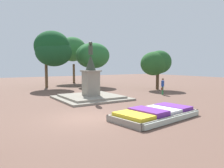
# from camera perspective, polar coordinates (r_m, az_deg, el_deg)

# --- Properties ---
(ground_plane) EXTENTS (90.81, 90.81, 0.00)m
(ground_plane) POSITION_cam_1_polar(r_m,az_deg,el_deg) (12.48, -6.94, -8.90)
(ground_plane) COLOR brown
(flower_planter) EXTENTS (5.36, 3.25, 0.58)m
(flower_planter) POSITION_cam_1_polar(r_m,az_deg,el_deg) (12.63, 11.31, -7.67)
(flower_planter) COLOR #38281C
(flower_planter) RESTS_ON ground_plane
(statue_monument) EXTENTS (5.67, 5.67, 5.01)m
(statue_monument) POSITION_cam_1_polar(r_m,az_deg,el_deg) (19.29, -5.53, -1.61)
(statue_monument) COLOR gray
(statue_monument) RESTS_ON ground_plane
(pedestrian_with_handbag) EXTENTS (0.66, 0.47, 1.68)m
(pedestrian_with_handbag) POSITION_cam_1_polar(r_m,az_deg,el_deg) (22.48, 13.09, -0.35)
(pedestrian_with_handbag) COLOR #338C4C
(pedestrian_with_handbag) RESTS_ON ground_plane
(park_tree_far_left) EXTENTS (5.06, 4.39, 7.58)m
(park_tree_far_left) POSITION_cam_1_polar(r_m,az_deg,el_deg) (36.99, -10.68, 8.74)
(park_tree_far_left) COLOR brown
(park_tree_far_left) RESTS_ON ground_plane
(park_tree_behind_statue) EXTENTS (3.82, 3.21, 4.75)m
(park_tree_behind_statue) POSITION_cam_1_polar(r_m,az_deg,el_deg) (27.09, 11.34, 5.37)
(park_tree_behind_statue) COLOR #4C3823
(park_tree_behind_statue) RESTS_ON ground_plane
(park_tree_far_right) EXTENTS (4.64, 4.95, 7.35)m
(park_tree_far_right) POSITION_cam_1_polar(r_m,az_deg,el_deg) (29.37, -15.11, 8.82)
(park_tree_far_right) COLOR brown
(park_tree_far_right) RESTS_ON ground_plane
(park_tree_street_side) EXTENTS (4.48, 4.93, 6.08)m
(park_tree_street_side) POSITION_cam_1_polar(r_m,az_deg,el_deg) (31.08, -5.00, 7.30)
(park_tree_street_side) COLOR #4C3823
(park_tree_street_side) RESTS_ON ground_plane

